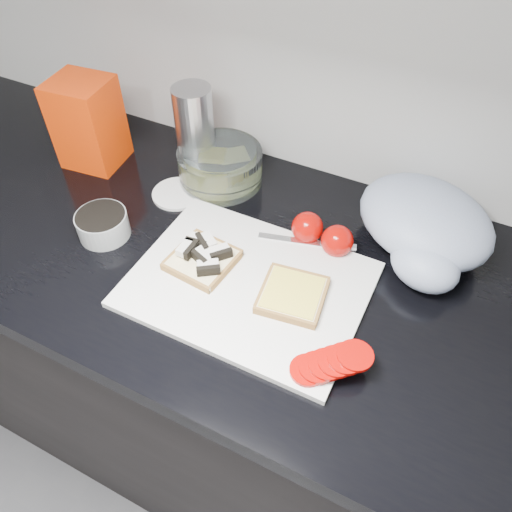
{
  "coord_description": "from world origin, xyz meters",
  "views": [
    {
      "loc": [
        0.39,
        0.64,
        1.58
      ],
      "look_at": [
        0.13,
        1.16,
        0.95
      ],
      "focal_mm": 35.0,
      "sensor_mm": 36.0,
      "label": 1
    }
  ],
  "objects": [
    {
      "name": "glass_bowl",
      "position": [
        -0.05,
        1.37,
        0.94
      ],
      "size": [
        0.18,
        0.18,
        0.07
      ],
      "rotation": [
        0.0,
        0.0,
        0.35
      ],
      "color": "silver",
      "rests_on": "countertop"
    },
    {
      "name": "steel_canister",
      "position": [
        -0.12,
        1.39,
        1.0
      ],
      "size": [
        0.08,
        0.08,
        0.19
      ],
      "primitive_type": "cylinder",
      "color": "#B3B3B8",
      "rests_on": "countertop"
    },
    {
      "name": "whole_tomatoes",
      "position": [
        0.21,
        1.28,
        0.93
      ],
      "size": [
        0.12,
        0.07,
        0.06
      ],
      "rotation": [
        0.0,
        0.0,
        0.18
      ],
      "color": "#9F0803",
      "rests_on": "countertop"
    },
    {
      "name": "bread_bag",
      "position": [
        -0.34,
        1.31,
        0.99
      ],
      "size": [
        0.13,
        0.12,
        0.19
      ],
      "primitive_type": "cube",
      "rotation": [
        0.0,
        0.0,
        0.11
      ],
      "color": "red",
      "rests_on": "countertop"
    },
    {
      "name": "tub_lid",
      "position": [
        -0.11,
        1.29,
        0.9
      ],
      "size": [
        0.13,
        0.13,
        0.01
      ],
      "primitive_type": "cylinder",
      "rotation": [
        0.0,
        0.0,
        -0.32
      ],
      "color": "silver",
      "rests_on": "countertop"
    },
    {
      "name": "base_cabinet",
      "position": [
        0.0,
        1.2,
        0.43
      ],
      "size": [
        3.5,
        0.6,
        0.86
      ],
      "primitive_type": "cube",
      "color": "black",
      "rests_on": "ground"
    },
    {
      "name": "countertop",
      "position": [
        0.0,
        1.2,
        0.88
      ],
      "size": [
        3.5,
        0.64,
        0.04
      ],
      "primitive_type": "cube",
      "color": "black",
      "rests_on": "base_cabinet"
    },
    {
      "name": "cutting_board",
      "position": [
        0.13,
        1.13,
        0.91
      ],
      "size": [
        0.4,
        0.3,
        0.01
      ],
      "primitive_type": "cube",
      "color": "silver",
      "rests_on": "countertop"
    },
    {
      "name": "tomato_slices",
      "position": [
        0.32,
        1.04,
        0.93
      ],
      "size": [
        0.12,
        0.11,
        0.03
      ],
      "rotation": [
        0.0,
        0.0,
        0.17
      ],
      "color": "#9F0803",
      "rests_on": "cutting_board"
    },
    {
      "name": "knife",
      "position": [
        0.21,
        1.27,
        0.91
      ],
      "size": [
        0.18,
        0.06,
        0.01
      ],
      "rotation": [
        0.0,
        0.0,
        0.26
      ],
      "color": "silver",
      "rests_on": "cutting_board"
    },
    {
      "name": "seed_tub",
      "position": [
        -0.17,
        1.13,
        0.93
      ],
      "size": [
        0.1,
        0.1,
        0.05
      ],
      "color": "#919596",
      "rests_on": "countertop"
    },
    {
      "name": "bread_left",
      "position": [
        0.04,
        1.14,
        0.92
      ],
      "size": [
        0.12,
        0.12,
        0.03
      ],
      "rotation": [
        0.0,
        0.0,
        -0.1
      ],
      "color": "#F7E5AE",
      "rests_on": "cutting_board"
    },
    {
      "name": "bread_right",
      "position": [
        0.22,
        1.14,
        0.92
      ],
      "size": [
        0.12,
        0.12,
        0.02
      ],
      "rotation": [
        0.0,
        0.0,
        0.13
      ],
      "color": "#F7E5AE",
      "rests_on": "cutting_board"
    },
    {
      "name": "grocery_bag",
      "position": [
        0.38,
        1.36,
        0.95
      ],
      "size": [
        0.32,
        0.31,
        0.11
      ],
      "rotation": [
        0.0,
        0.0,
        -0.43
      ],
      "color": "#9BA7BE",
      "rests_on": "countertop"
    }
  ]
}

